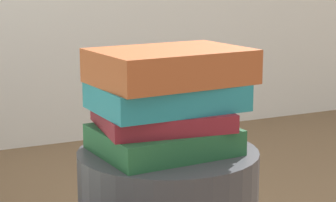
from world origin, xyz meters
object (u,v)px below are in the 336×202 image
(book_maroon, at_px, (161,118))
(book_teal, at_px, (165,96))
(book_forest, at_px, (163,139))
(book_rust, at_px, (170,66))

(book_maroon, height_order, book_teal, book_teal)
(book_maroon, distance_m, book_teal, 0.04)
(book_forest, height_order, book_rust, book_rust)
(book_rust, bearing_deg, book_maroon, 166.89)
(book_forest, relative_size, book_rust, 0.87)
(book_maroon, xyz_separation_m, book_teal, (0.00, -0.00, 0.04))
(book_forest, distance_m, book_rust, 0.14)
(book_forest, bearing_deg, book_rust, 16.21)
(book_forest, relative_size, book_maroon, 1.05)
(book_maroon, height_order, book_rust, book_rust)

